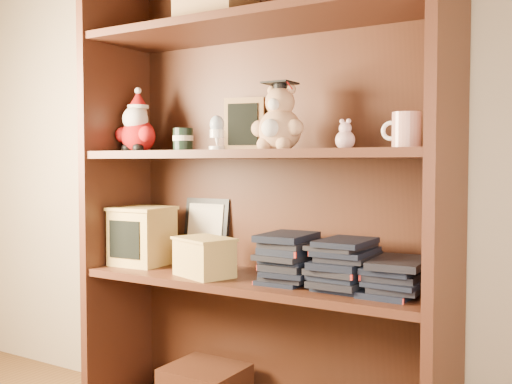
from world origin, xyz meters
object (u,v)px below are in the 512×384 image
teacher_mug (406,130)px  treats_box (142,235)px  bookcase (264,204)px  grad_teddy_bear (279,123)px

teacher_mug → treats_box: teacher_mug is taller
bookcase → teacher_mug: size_ratio=14.53×
bookcase → teacher_mug: bookcase is taller
grad_teddy_bear → treats_box: bearing=179.4°
bookcase → teacher_mug: 0.53m
grad_teddy_bear → treats_box: 0.67m
grad_teddy_bear → teacher_mug: bearing=0.9°
grad_teddy_bear → teacher_mug: 0.39m
bookcase → treats_box: (-0.47, -0.05, -0.12)m
grad_teddy_bear → treats_box: (-0.56, 0.01, -0.38)m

